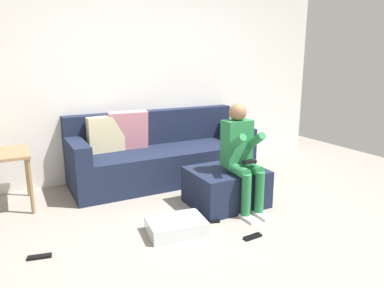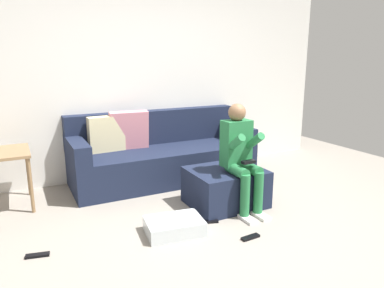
{
  "view_description": "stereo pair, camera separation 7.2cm",
  "coord_description": "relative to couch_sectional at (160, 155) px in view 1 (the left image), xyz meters",
  "views": [
    {
      "loc": [
        -1.76,
        -2.31,
        1.56
      ],
      "look_at": [
        0.14,
        1.28,
        0.58
      ],
      "focal_mm": 33.58,
      "sensor_mm": 36.0,
      "label": 1
    },
    {
      "loc": [
        -1.69,
        -2.35,
        1.56
      ],
      "look_at": [
        0.14,
        1.28,
        0.58
      ],
      "focal_mm": 33.58,
      "sensor_mm": 36.0,
      "label": 2
    }
  ],
  "objects": [
    {
      "name": "storage_bin",
      "position": [
        -0.45,
        -1.45,
        -0.26
      ],
      "size": [
        0.55,
        0.42,
        0.13
      ],
      "primitive_type": "cube",
      "rotation": [
        0.0,
        0.0,
        -0.13
      ],
      "color": "silver",
      "rests_on": "ground_plane"
    },
    {
      "name": "remote_by_storage_bin",
      "position": [
        -0.05,
        -1.43,
        -0.32
      ],
      "size": [
        0.15,
        0.08,
        0.02
      ],
      "primitive_type": "cube",
      "rotation": [
        0.0,
        0.0,
        -0.28
      ],
      "color": "black",
      "rests_on": "ground_plane"
    },
    {
      "name": "couch_sectional",
      "position": [
        0.0,
        0.0,
        0.0
      ],
      "size": [
        2.33,
        0.85,
        0.92
      ],
      "color": "#192138",
      "rests_on": "ground_plane"
    },
    {
      "name": "ground_plane",
      "position": [
        0.03,
        -1.87,
        -0.33
      ],
      "size": [
        7.12,
        7.12,
        0.0
      ],
      "primitive_type": "plane",
      "color": "gray"
    },
    {
      "name": "remote_under_side_table",
      "position": [
        -1.61,
        -1.33,
        -0.32
      ],
      "size": [
        0.19,
        0.09,
        0.02
      ],
      "primitive_type": "cube",
      "rotation": [
        0.0,
        0.0,
        -0.21
      ],
      "color": "black",
      "rests_on": "ground_plane"
    },
    {
      "name": "side_table",
      "position": [
        -1.81,
        -0.11,
        0.2
      ],
      "size": [
        0.54,
        0.61,
        0.62
      ],
      "color": "olive",
      "rests_on": "ground_plane"
    },
    {
      "name": "person_seated",
      "position": [
        0.38,
        -1.27,
        0.29
      ],
      "size": [
        0.3,
        0.56,
        1.11
      ],
      "color": "#26723F",
      "rests_on": "ground_plane"
    },
    {
      "name": "ottoman",
      "position": [
        0.31,
        -1.1,
        -0.13
      ],
      "size": [
        0.77,
        0.64,
        0.4
      ],
      "primitive_type": "cube",
      "color": "#192138",
      "rests_on": "ground_plane"
    },
    {
      "name": "remote_near_ottoman",
      "position": [
        0.11,
        -1.86,
        -0.32
      ],
      "size": [
        0.18,
        0.07,
        0.02
      ],
      "primitive_type": "cube",
      "rotation": [
        0.0,
        0.0,
        0.08
      ],
      "color": "black",
      "rests_on": "ground_plane"
    },
    {
      "name": "wall_back",
      "position": [
        0.03,
        0.41,
        1.04
      ],
      "size": [
        5.48,
        0.1,
        2.74
      ],
      "primitive_type": "cube",
      "color": "silver",
      "rests_on": "ground_plane"
    }
  ]
}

